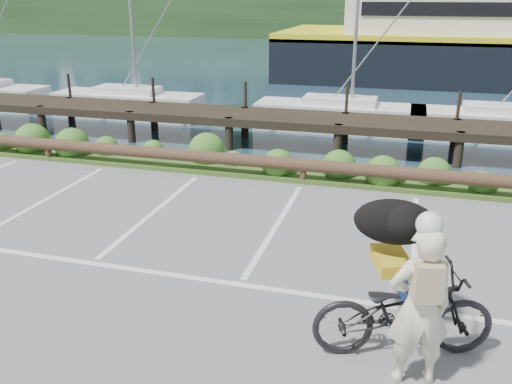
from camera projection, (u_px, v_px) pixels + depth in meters
ground at (248, 273)px, 8.75m from camera, size 72.00×72.00×0.00m
harbor_backdrop at (403, 25)px, 79.55m from camera, size 170.00×160.00×30.00m
vegetation_strip at (308, 172)px, 13.52m from camera, size 34.00×1.60×0.10m
log_rail at (303, 183)px, 12.91m from camera, size 32.00×0.30×0.60m
bicycle at (403, 312)px, 6.62m from camera, size 2.36×1.39×1.17m
cyclist at (419, 307)px, 6.00m from camera, size 0.82×0.65×1.95m
dog at (395, 222)px, 6.99m from camera, size 0.80×1.16×0.61m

